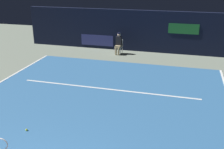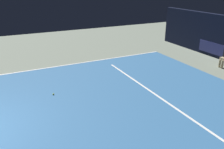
% 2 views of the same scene
% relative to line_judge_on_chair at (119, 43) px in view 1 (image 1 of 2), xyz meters
% --- Properties ---
extents(ground_plane, '(29.71, 29.71, 0.00)m').
position_rel_line_judge_on_chair_xyz_m(ground_plane, '(0.86, -7.55, -0.69)').
color(ground_plane, gray).
extents(court_surface, '(10.10, 12.00, 0.01)m').
position_rel_line_judge_on_chair_xyz_m(court_surface, '(0.86, -7.55, -0.68)').
color(court_surface, '#336699').
rests_on(court_surface, ground).
extents(line_service, '(7.88, 0.10, 0.01)m').
position_rel_line_judge_on_chair_xyz_m(line_service, '(0.86, -5.45, -0.67)').
color(line_service, white).
rests_on(line_service, court_surface).
extents(back_wall, '(14.66, 0.33, 2.60)m').
position_rel_line_judge_on_chair_xyz_m(back_wall, '(0.86, 1.09, 0.61)').
color(back_wall, black).
rests_on(back_wall, ground).
extents(line_judge_on_chair, '(0.47, 0.55, 1.32)m').
position_rel_line_judge_on_chair_xyz_m(line_judge_on_chair, '(0.00, 0.00, 0.00)').
color(line_judge_on_chair, white).
rests_on(line_judge_on_chair, ground).
extents(tennis_ball, '(0.07, 0.07, 0.07)m').
position_rel_line_judge_on_chair_xyz_m(tennis_ball, '(-0.71, -9.32, -0.64)').
color(tennis_ball, '#CCE033').
rests_on(tennis_ball, court_surface).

